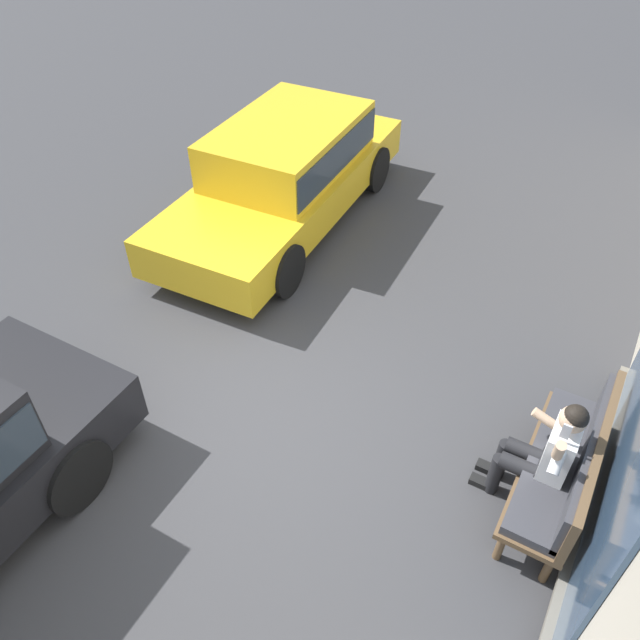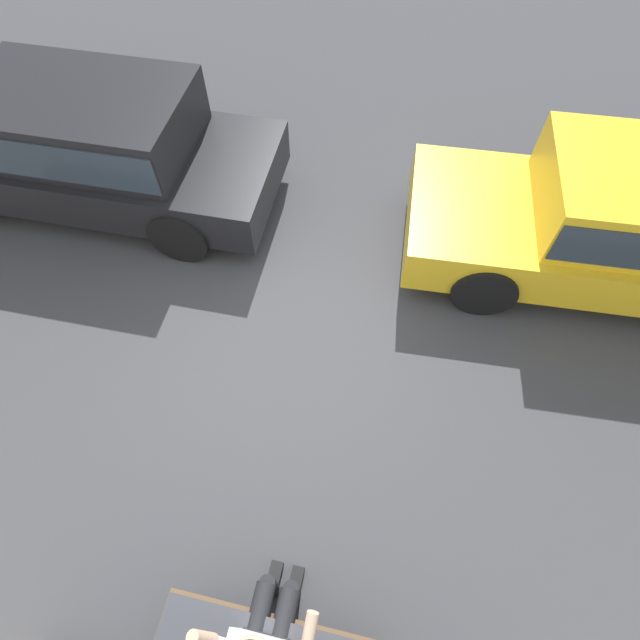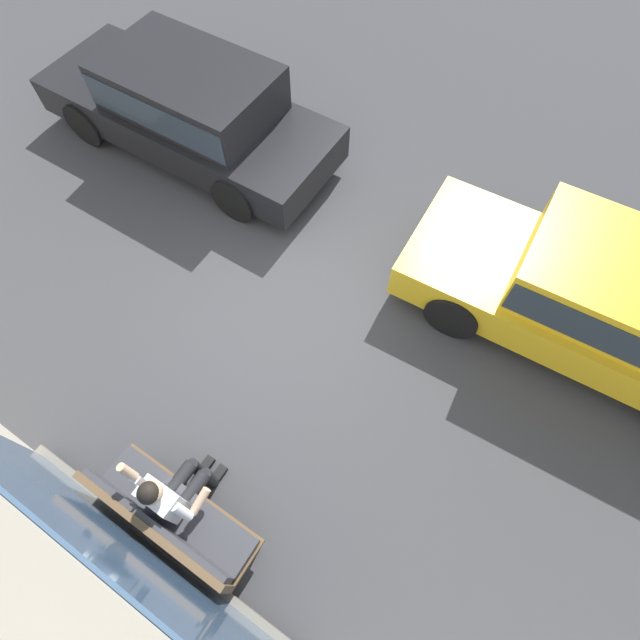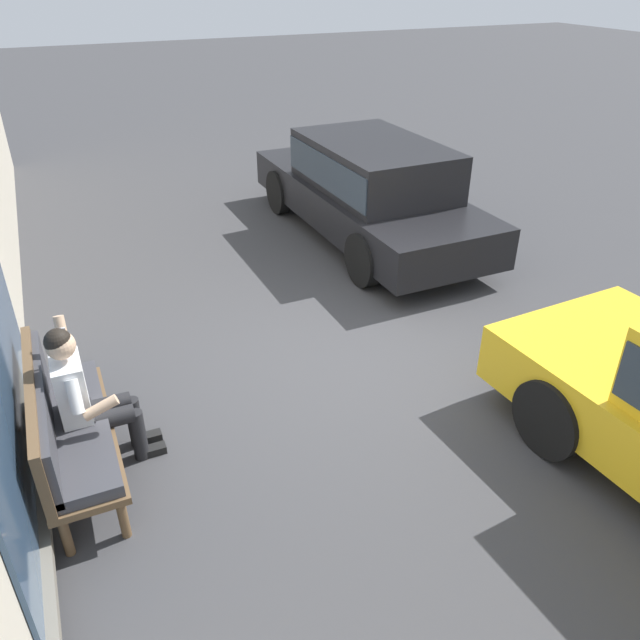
% 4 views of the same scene
% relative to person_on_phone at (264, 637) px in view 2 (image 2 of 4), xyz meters
% --- Properties ---
extents(ground_plane, '(60.00, 60.00, 0.00)m').
position_rel_person_on_phone_xyz_m(ground_plane, '(0.54, -2.68, -0.68)').
color(ground_plane, '#38383A').
extents(person_on_phone, '(0.73, 0.74, 1.31)m').
position_rel_person_on_phone_xyz_m(person_on_phone, '(0.00, 0.00, 0.00)').
color(person_on_phone, black).
rests_on(person_on_phone, ground_plane).
extents(parked_car_mid, '(4.70, 1.87, 1.46)m').
position_rel_person_on_phone_xyz_m(parked_car_mid, '(3.39, -4.29, 0.12)').
color(parked_car_mid, black).
rests_on(parked_car_mid, ground_plane).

